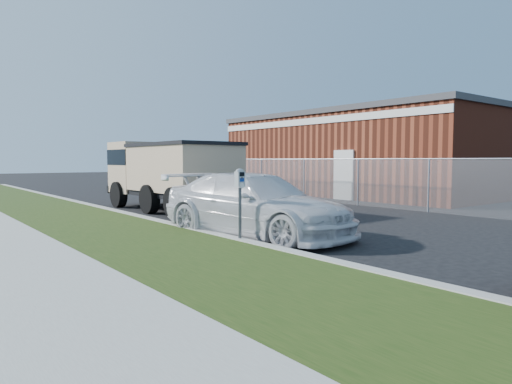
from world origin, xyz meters
TOP-DOWN VIEW (x-y plane):
  - ground at (0.00, 0.00)m, footprint 120.00×120.00m
  - streetside at (-5.57, 2.00)m, footprint 6.12×50.00m
  - chainlink_fence at (6.00, 7.00)m, footprint 0.06×30.06m
  - brick_building at (12.00, 8.00)m, footprint 9.20×14.20m
  - parking_meter at (-2.57, 0.04)m, footprint 0.21×0.15m
  - white_wagon at (-1.54, 0.86)m, footprint 2.81×5.28m
  - dump_truck at (-0.52, 7.21)m, footprint 2.57×6.25m

SIDE VIEW (x-z plane):
  - ground at x=0.00m, z-range 0.00..0.00m
  - streetside at x=-5.57m, z-range -0.01..0.14m
  - white_wagon at x=-1.54m, z-range 0.00..1.46m
  - parking_meter at x=-2.57m, z-range 0.46..1.91m
  - chainlink_fence at x=6.00m, z-range -13.74..16.26m
  - dump_truck at x=-0.52m, z-range 0.15..2.59m
  - brick_building at x=12.00m, z-range 0.04..4.21m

